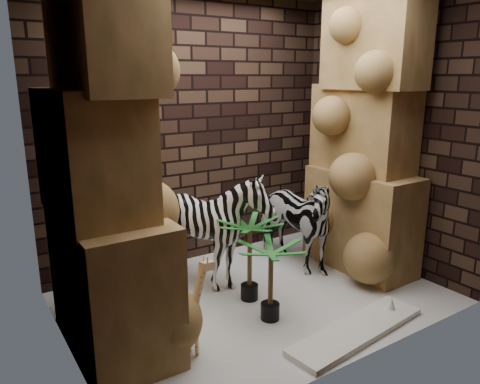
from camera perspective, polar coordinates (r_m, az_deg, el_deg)
floor at (r=4.59m, az=2.09°, el=-13.09°), size 3.50×3.50×0.00m
wall_back at (r=5.18m, az=-5.84°, el=7.47°), size 3.50×0.00×3.50m
wall_front at (r=3.20m, az=15.39°, el=2.76°), size 3.50×0.00×3.50m
wall_left at (r=3.43m, az=-22.33°, el=2.93°), size 0.00×3.00×3.00m
wall_right at (r=5.32m, az=17.93°, el=7.04°), size 0.00×3.00×3.00m
rock_pillar_left at (r=3.51m, az=-16.73°, el=3.65°), size 0.68×1.30×3.00m
rock_pillar_right at (r=5.07m, az=15.56°, el=6.88°), size 0.58×1.25×3.00m
zebra_right at (r=5.07m, az=6.41°, el=-2.61°), size 0.67×1.13×1.28m
zebra_left at (r=4.62m, az=-3.58°, el=-5.34°), size 1.32×1.48×1.12m
giraffe_toy at (r=3.54m, az=-7.22°, el=-14.88°), size 0.43×0.25×0.79m
palm_front at (r=4.40m, az=1.21°, el=-8.47°), size 0.36×0.36×0.82m
palm_back at (r=4.08m, az=3.85°, el=-11.15°), size 0.36×0.36×0.72m
surfboard at (r=4.14m, az=14.44°, el=-16.45°), size 1.45×0.50×0.05m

